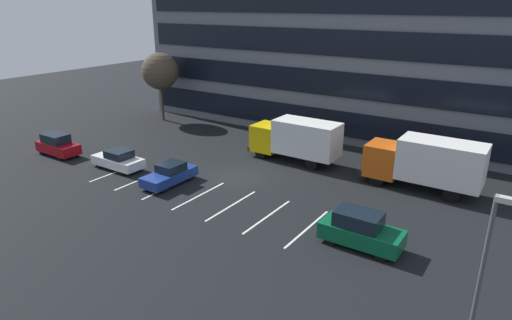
# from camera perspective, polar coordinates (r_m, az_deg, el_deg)

# --- Properties ---
(ground_plane) EXTENTS (120.00, 120.00, 0.00)m
(ground_plane) POSITION_cam_1_polar(r_m,az_deg,el_deg) (33.92, -2.55, -2.11)
(ground_plane) COLOR black
(office_building) EXTENTS (41.28, 11.83, 14.40)m
(office_building) POSITION_cam_1_polar(r_m,az_deg,el_deg) (47.41, 10.63, 12.88)
(office_building) COLOR slate
(office_building) RESTS_ON ground_plane
(lot_markings) EXTENTS (16.94, 5.40, 0.01)m
(lot_markings) POSITION_cam_1_polar(r_m,az_deg,el_deg) (30.84, -7.33, -4.58)
(lot_markings) COLOR silver
(lot_markings) RESTS_ON ground_plane
(box_truck_orange) EXTENTS (8.06, 2.67, 3.74)m
(box_truck_orange) POSITION_cam_1_polar(r_m,az_deg,el_deg) (33.00, 21.02, -0.20)
(box_truck_orange) COLOR #D85914
(box_truck_orange) RESTS_ON ground_plane
(box_truck_yellow) EXTENTS (7.69, 2.54, 3.56)m
(box_truck_yellow) POSITION_cam_1_polar(r_m,az_deg,el_deg) (36.60, 5.20, 2.81)
(box_truck_yellow) COLOR yellow
(box_truck_yellow) RESTS_ON ground_plane
(suv_forest) EXTENTS (4.44, 1.88, 2.01)m
(suv_forest) POSITION_cam_1_polar(r_m,az_deg,el_deg) (24.89, 13.33, -8.77)
(suv_forest) COLOR #0C5933
(suv_forest) RESTS_ON ground_plane
(suv_maroon) EXTENTS (4.14, 1.76, 1.87)m
(suv_maroon) POSITION_cam_1_polar(r_m,az_deg,el_deg) (42.01, -24.25, 1.78)
(suv_maroon) COLOR maroon
(suv_maroon) RESTS_ON ground_plane
(sedan_navy) EXTENTS (1.80, 4.31, 1.54)m
(sedan_navy) POSITION_cam_1_polar(r_m,az_deg,el_deg) (32.90, -11.07, -1.82)
(sedan_navy) COLOR navy
(sedan_navy) RESTS_ON ground_plane
(sedan_white) EXTENTS (4.39, 1.84, 1.57)m
(sedan_white) POSITION_cam_1_polar(r_m,az_deg,el_deg) (36.86, -17.35, 0.03)
(sedan_white) COLOR white
(sedan_white) RESTS_ON ground_plane
(street_light) EXTENTS (1.23, 0.28, 6.66)m
(street_light) POSITION_cam_1_polar(r_m,az_deg,el_deg) (17.56, 27.89, -11.36)
(street_light) COLOR #4C4C51
(street_light) RESTS_ON ground_plane
(bare_tree) EXTENTS (3.98, 3.98, 7.47)m
(bare_tree) POSITION_cam_1_polar(r_m,az_deg,el_deg) (50.18, -12.28, 11.13)
(bare_tree) COLOR #473323
(bare_tree) RESTS_ON ground_plane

